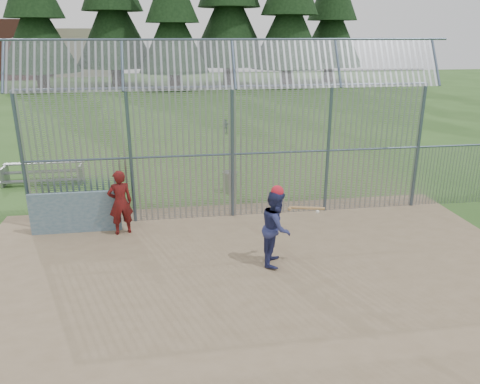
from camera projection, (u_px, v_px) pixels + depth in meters
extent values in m
plane|color=#2D511E|center=(252.00, 268.00, 11.44)|extent=(120.00, 120.00, 0.00)
cube|color=#756047|center=(256.00, 278.00, 10.97)|extent=(14.00, 10.00, 0.02)
cube|color=#38566B|center=(76.00, 212.00, 13.29)|extent=(2.50, 0.12, 1.20)
imported|color=navy|center=(276.00, 227.00, 11.39)|extent=(0.96, 1.10, 1.89)
imported|color=maroon|center=(120.00, 202.00, 13.12)|extent=(0.78, 0.62, 1.86)
imported|color=slate|center=(226.00, 126.00, 26.63)|extent=(0.52, 0.42, 0.83)
sphere|color=red|center=(277.00, 192.00, 11.09)|extent=(0.30, 0.30, 0.30)
cylinder|color=#AA7F4C|center=(307.00, 208.00, 11.18)|extent=(0.84, 0.28, 0.07)
sphere|color=#AA7F4C|center=(289.00, 209.00, 11.12)|extent=(0.09, 0.09, 0.09)
sphere|color=white|center=(317.00, 212.00, 11.14)|extent=(0.09, 0.09, 0.09)
cylinder|color=#909398|center=(230.00, 182.00, 16.85)|extent=(0.52, 0.52, 0.70)
cylinder|color=#9EA0A5|center=(230.00, 173.00, 16.73)|extent=(0.56, 0.56, 0.05)
sphere|color=#9EA0A5|center=(230.00, 171.00, 16.72)|extent=(0.10, 0.10, 0.10)
cube|color=gray|center=(42.00, 181.00, 17.55)|extent=(3.00, 0.25, 0.05)
cube|color=slate|center=(43.00, 172.00, 17.80)|extent=(3.00, 0.25, 0.05)
cube|color=slate|center=(45.00, 163.00, 18.04)|extent=(3.00, 0.25, 0.05)
cube|color=gray|center=(5.00, 176.00, 17.63)|extent=(0.06, 0.90, 0.70)
cube|color=slate|center=(82.00, 173.00, 18.03)|extent=(0.06, 0.90, 0.70)
cylinder|color=#47566B|center=(22.00, 162.00, 13.21)|extent=(0.10, 0.10, 4.00)
cylinder|color=#47566B|center=(131.00, 158.00, 13.64)|extent=(0.10, 0.10, 4.00)
cylinder|color=#47566B|center=(232.00, 154.00, 14.07)|extent=(0.10, 0.10, 4.00)
cylinder|color=#47566B|center=(328.00, 151.00, 14.50)|extent=(0.10, 0.10, 4.00)
cylinder|color=#47566B|center=(418.00, 147.00, 14.93)|extent=(0.10, 0.10, 4.00)
cylinder|color=#47566B|center=(232.00, 87.00, 13.42)|extent=(12.00, 0.07, 0.07)
cylinder|color=#47566B|center=(232.00, 154.00, 14.07)|extent=(12.00, 0.06, 0.06)
cube|color=gray|center=(232.00, 154.00, 14.07)|extent=(12.00, 0.02, 4.00)
cube|color=gray|center=(234.00, 64.00, 12.86)|extent=(12.00, 0.77, 1.31)
cylinder|color=#47566B|center=(414.00, 177.00, 15.26)|extent=(0.08, 0.08, 2.00)
cylinder|color=#332319|center=(42.00, 75.00, 46.35)|extent=(1.19, 1.19, 3.06)
cylinder|color=#332319|center=(117.00, 70.00, 50.11)|extent=(1.33, 1.33, 3.42)
cylinder|color=#332319|center=(175.00, 75.00, 47.31)|extent=(1.12, 1.12, 2.88)
cylinder|color=#332319|center=(230.00, 68.00, 50.87)|extent=(1.40, 1.40, 3.60)
cylinder|color=#332319|center=(288.00, 71.00, 49.92)|extent=(1.26, 1.26, 3.24)
cylinder|color=#332319|center=(329.00, 68.00, 54.55)|extent=(1.19, 1.19, 3.06)
cube|color=brown|center=(3.00, 49.00, 58.59)|extent=(10.00, 8.00, 7.00)
cube|color=#B2A58C|center=(89.00, 52.00, 63.00)|extent=(8.00, 7.00, 6.00)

